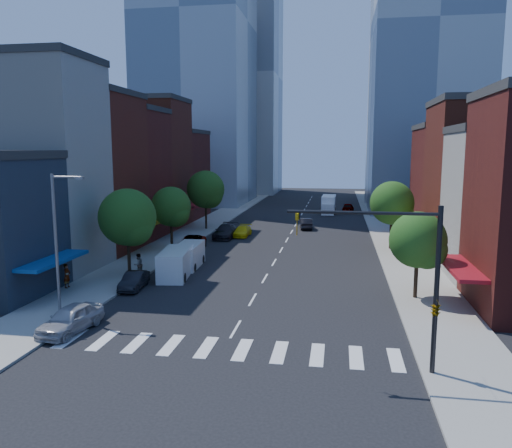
{
  "coord_description": "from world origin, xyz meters",
  "views": [
    {
      "loc": [
        5.88,
        -28.02,
        10.69
      ],
      "look_at": [
        -0.29,
        9.26,
        5.0
      ],
      "focal_mm": 35.0,
      "sensor_mm": 36.0,
      "label": 1
    }
  ],
  "objects_px": {
    "parked_car_third": "(192,243)",
    "pedestrian_near": "(67,276)",
    "parked_car_second": "(134,281)",
    "parked_car_rear": "(226,231)",
    "box_truck": "(329,205)",
    "cargo_van_near": "(175,264)",
    "taxi": "(242,231)",
    "traffic_car_far": "(348,208)",
    "traffic_car_oncoming": "(306,223)",
    "pedestrian_far": "(138,264)",
    "parked_car_front": "(71,319)",
    "cargo_van_far": "(188,256)"
  },
  "relations": [
    {
      "from": "cargo_van_near",
      "to": "cargo_van_far",
      "type": "bearing_deg",
      "value": 82.61
    },
    {
      "from": "taxi",
      "to": "traffic_car_far",
      "type": "bearing_deg",
      "value": 65.5
    },
    {
      "from": "parked_car_third",
      "to": "traffic_car_oncoming",
      "type": "distance_m",
      "value": 19.71
    },
    {
      "from": "parked_car_third",
      "to": "pedestrian_near",
      "type": "xyz_separation_m",
      "value": [
        -5.0,
        -16.34,
        0.33
      ]
    },
    {
      "from": "parked_car_second",
      "to": "taxi",
      "type": "xyz_separation_m",
      "value": [
        3.78,
        24.38,
        -0.02
      ]
    },
    {
      "from": "parked_car_rear",
      "to": "traffic_car_oncoming",
      "type": "xyz_separation_m",
      "value": [
        9.13,
        8.7,
        -0.09
      ]
    },
    {
      "from": "taxi",
      "to": "traffic_car_far",
      "type": "xyz_separation_m",
      "value": [
        13.31,
        26.49,
        0.13
      ]
    },
    {
      "from": "pedestrian_near",
      "to": "traffic_car_oncoming",
      "type": "bearing_deg",
      "value": -23.7
    },
    {
      "from": "traffic_car_oncoming",
      "to": "box_truck",
      "type": "distance_m",
      "value": 17.22
    },
    {
      "from": "traffic_car_far",
      "to": "pedestrian_near",
      "type": "bearing_deg",
      "value": 71.43
    },
    {
      "from": "traffic_car_far",
      "to": "pedestrian_far",
      "type": "bearing_deg",
      "value": 73.51
    },
    {
      "from": "parked_car_third",
      "to": "traffic_car_oncoming",
      "type": "xyz_separation_m",
      "value": [
        11.13,
        16.27,
        -0.03
      ]
    },
    {
      "from": "traffic_car_oncoming",
      "to": "parked_car_rear",
      "type": "bearing_deg",
      "value": 36.0
    },
    {
      "from": "parked_car_front",
      "to": "parked_car_third",
      "type": "bearing_deg",
      "value": 97.99
    },
    {
      "from": "traffic_car_oncoming",
      "to": "box_truck",
      "type": "height_order",
      "value": "box_truck"
    },
    {
      "from": "parked_car_front",
      "to": "taxi",
      "type": "xyz_separation_m",
      "value": [
        3.78,
        33.64,
        -0.16
      ]
    },
    {
      "from": "parked_car_third",
      "to": "cargo_van_near",
      "type": "relative_size",
      "value": 0.94
    },
    {
      "from": "pedestrian_near",
      "to": "pedestrian_far",
      "type": "xyz_separation_m",
      "value": [
        3.91,
        4.48,
        -0.0
      ]
    },
    {
      "from": "box_truck",
      "to": "pedestrian_far",
      "type": "height_order",
      "value": "box_truck"
    },
    {
      "from": "pedestrian_far",
      "to": "traffic_car_far",
      "type": "bearing_deg",
      "value": -173.79
    },
    {
      "from": "parked_car_rear",
      "to": "traffic_car_far",
      "type": "bearing_deg",
      "value": 63.31
    },
    {
      "from": "pedestrian_near",
      "to": "taxi",
      "type": "bearing_deg",
      "value": -16.47
    },
    {
      "from": "parked_car_rear",
      "to": "pedestrian_far",
      "type": "height_order",
      "value": "pedestrian_far"
    },
    {
      "from": "cargo_van_far",
      "to": "box_truck",
      "type": "bearing_deg",
      "value": 70.92
    },
    {
      "from": "taxi",
      "to": "parked_car_second",
      "type": "bearing_deg",
      "value": -96.63
    },
    {
      "from": "parked_car_front",
      "to": "cargo_van_near",
      "type": "height_order",
      "value": "cargo_van_near"
    },
    {
      "from": "parked_car_second",
      "to": "pedestrian_near",
      "type": "height_order",
      "value": "pedestrian_near"
    },
    {
      "from": "cargo_van_near",
      "to": "traffic_car_oncoming",
      "type": "distance_m",
      "value": 29.19
    },
    {
      "from": "parked_car_second",
      "to": "parked_car_rear",
      "type": "bearing_deg",
      "value": 79.8
    },
    {
      "from": "box_truck",
      "to": "pedestrian_far",
      "type": "relative_size",
      "value": 3.95
    },
    {
      "from": "traffic_car_far",
      "to": "pedestrian_far",
      "type": "distance_m",
      "value": 50.73
    },
    {
      "from": "cargo_van_near",
      "to": "taxi",
      "type": "xyz_separation_m",
      "value": [
        1.76,
        20.47,
        -0.51
      ]
    },
    {
      "from": "traffic_car_oncoming",
      "to": "taxi",
      "type": "bearing_deg",
      "value": 37.0
    },
    {
      "from": "cargo_van_near",
      "to": "traffic_car_far",
      "type": "relative_size",
      "value": 1.27
    },
    {
      "from": "parked_car_rear",
      "to": "cargo_van_near",
      "type": "height_order",
      "value": "cargo_van_near"
    },
    {
      "from": "taxi",
      "to": "cargo_van_far",
      "type": "bearing_deg",
      "value": -93.84
    },
    {
      "from": "parked_car_rear",
      "to": "cargo_van_far",
      "type": "height_order",
      "value": "cargo_van_far"
    },
    {
      "from": "parked_car_third",
      "to": "traffic_car_oncoming",
      "type": "relative_size",
      "value": 1.23
    },
    {
      "from": "taxi",
      "to": "traffic_car_oncoming",
      "type": "distance_m",
      "value": 10.33
    },
    {
      "from": "parked_car_second",
      "to": "pedestrian_far",
      "type": "bearing_deg",
      "value": 102.11
    },
    {
      "from": "cargo_van_near",
      "to": "pedestrian_near",
      "type": "bearing_deg",
      "value": -152.71
    },
    {
      "from": "parked_car_front",
      "to": "traffic_car_oncoming",
      "type": "distance_m",
      "value": 42.38
    },
    {
      "from": "cargo_van_far",
      "to": "box_truck",
      "type": "relative_size",
      "value": 0.7
    },
    {
      "from": "parked_car_third",
      "to": "pedestrian_far",
      "type": "xyz_separation_m",
      "value": [
        -1.09,
        -11.86,
        0.33
      ]
    },
    {
      "from": "pedestrian_near",
      "to": "box_truck",
      "type": "bearing_deg",
      "value": -18.17
    },
    {
      "from": "parked_car_front",
      "to": "parked_car_rear",
      "type": "bearing_deg",
      "value": 94.43
    },
    {
      "from": "parked_car_third",
      "to": "traffic_car_far",
      "type": "height_order",
      "value": "traffic_car_far"
    },
    {
      "from": "taxi",
      "to": "box_truck",
      "type": "bearing_deg",
      "value": 69.67
    },
    {
      "from": "traffic_car_oncoming",
      "to": "pedestrian_near",
      "type": "xyz_separation_m",
      "value": [
        -16.13,
        -32.61,
        0.36
      ]
    },
    {
      "from": "cargo_van_near",
      "to": "parked_car_third",
      "type": "bearing_deg",
      "value": 92.42
    }
  ]
}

